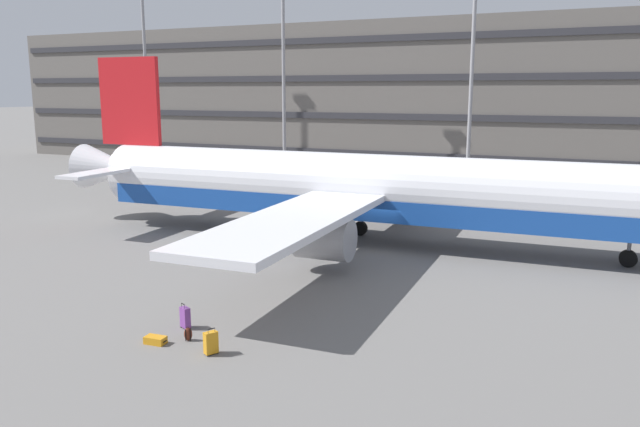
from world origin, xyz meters
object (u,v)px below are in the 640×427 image
object	(u,v)px
backpack_scuffed	(188,334)
suitcase_navy	(211,342)
airliner	(368,190)
suitcase_silver	(185,317)
suitcase_red	(155,340)

from	to	relation	value
backpack_scuffed	suitcase_navy	bearing A→B (deg)	-25.31
airliner	backpack_scuffed	distance (m)	17.51
suitcase_navy	backpack_scuffed	xyz separation A→B (m)	(-1.48, 0.70, -0.20)
backpack_scuffed	airliner	bearing A→B (deg)	87.57
suitcase_silver	backpack_scuffed	xyz separation A→B (m)	(0.84, -0.97, -0.20)
backpack_scuffed	suitcase_silver	bearing A→B (deg)	130.80
suitcase_red	backpack_scuffed	size ratio (longest dim) A/B	1.49
airliner	suitcase_silver	world-z (taller)	airliner
suitcase_navy	backpack_scuffed	bearing A→B (deg)	154.69
suitcase_navy	suitcase_red	size ratio (longest dim) A/B	1.19
suitcase_navy	airliner	bearing A→B (deg)	92.39
suitcase_silver	backpack_scuffed	bearing A→B (deg)	-49.20
suitcase_navy	suitcase_silver	bearing A→B (deg)	144.24
airliner	suitcase_silver	size ratio (longest dim) A/B	42.18
airliner	suitcase_red	bearing A→B (deg)	-95.25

